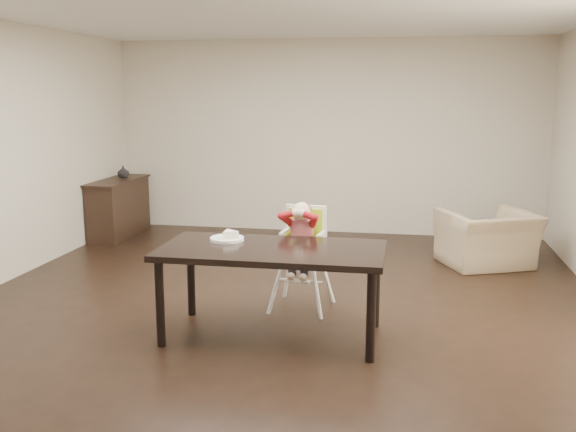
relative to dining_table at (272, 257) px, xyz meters
name	(u,v)px	position (x,y,z in m)	size (l,w,h in m)	color
ground	(276,312)	(-0.09, 0.59, -0.67)	(7.00, 7.00, 0.00)	black
room_walls	(275,106)	(-0.09, 0.59, 1.18)	(6.02, 7.02, 2.71)	beige
dining_table	(272,257)	(0.00, 0.00, 0.00)	(1.80, 0.90, 0.75)	black
high_chair	(303,233)	(0.13, 0.76, 0.03)	(0.46, 0.46, 1.00)	white
plate	(228,237)	(-0.42, 0.18, 0.11)	(0.30, 0.30, 0.08)	white
armchair	(488,230)	(1.98, 2.57, -0.24)	(0.98, 0.64, 0.86)	tan
sideboard	(119,208)	(-2.87, 3.29, -0.27)	(0.44, 1.26, 0.79)	black
vase	(123,172)	(-2.87, 3.48, 0.20)	(0.16, 0.17, 0.16)	#99999E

